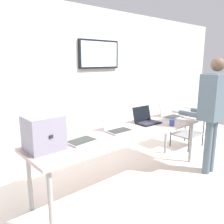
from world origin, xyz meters
name	(u,v)px	position (x,y,z in m)	size (l,w,h in m)	color
ground	(126,182)	(0.00, 0.00, -0.02)	(8.00, 8.00, 0.04)	silver
back_wall	(79,85)	(0.01, 1.13, 1.28)	(8.00, 0.11, 2.53)	beige
workbench	(126,135)	(0.00, 0.00, 0.69)	(2.72, 0.70, 0.74)	#B59E98
equipment_box	(44,133)	(-1.13, 0.11, 0.92)	(0.37, 0.34, 0.37)	gray
laptop_station_0	(78,136)	(-0.71, 0.10, 0.80)	(0.37, 0.35, 0.26)	#AEB3BA
laptop_station_1	(117,127)	(-0.09, 0.09, 0.80)	(0.34, 0.28, 0.24)	#AFB0B5
laptop_station_2	(146,119)	(0.52, 0.10, 0.80)	(0.36, 0.31, 0.24)	black
laptop_station_3	(170,114)	(1.12, 0.09, 0.80)	(0.31, 0.29, 0.24)	#AAB6B8
person	(213,105)	(1.15, -0.62, 1.04)	(0.45, 0.60, 1.71)	#4D5F69
coffee_mug	(172,123)	(0.69, -0.25, 0.79)	(0.07, 0.07, 0.09)	#2C4790
storage_cart	(188,123)	(1.88, 0.19, 0.48)	(0.56, 0.44, 0.73)	gray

